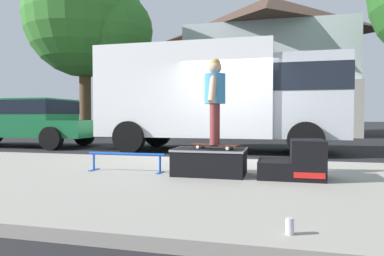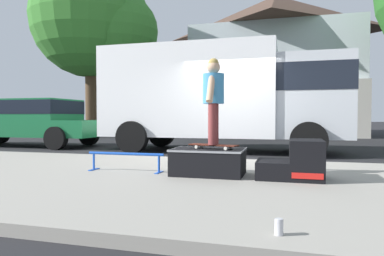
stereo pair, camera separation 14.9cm
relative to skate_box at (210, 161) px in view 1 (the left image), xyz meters
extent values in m
plane|color=black|center=(-0.21, 2.63, -0.34)|extent=(140.00, 140.00, 0.00)
cube|color=gray|center=(-0.21, -0.37, -0.28)|extent=(50.00, 5.00, 0.12)
cube|color=black|center=(0.00, 0.00, -0.01)|extent=(1.09, 0.74, 0.40)
cube|color=gray|center=(0.00, 0.00, 0.17)|extent=(1.11, 0.76, 0.03)
cube|color=black|center=(0.98, 0.00, -0.09)|extent=(0.47, 0.72, 0.25)
cube|color=black|center=(1.44, 0.00, 0.07)|extent=(0.47, 0.72, 0.57)
cube|color=red|center=(1.44, -0.37, -0.11)|extent=(0.41, 0.01, 0.08)
cylinder|color=blue|center=(-1.40, -0.04, 0.07)|extent=(1.33, 0.04, 0.04)
cylinder|color=blue|center=(-1.98, -0.04, -0.07)|extent=(0.04, 0.04, 0.29)
cube|color=blue|center=(-1.98, -0.04, -0.21)|extent=(0.06, 0.28, 0.01)
cylinder|color=blue|center=(-0.81, -0.04, -0.07)|extent=(0.04, 0.04, 0.29)
cube|color=blue|center=(-0.81, -0.04, -0.21)|extent=(0.06, 0.28, 0.01)
cube|color=#4C1E14|center=(0.08, -0.01, 0.25)|extent=(0.81, 0.40, 0.02)
cylinder|color=silver|center=(0.34, 0.01, 0.21)|extent=(0.06, 0.04, 0.05)
cylinder|color=silver|center=(0.30, -0.16, 0.21)|extent=(0.06, 0.04, 0.05)
cylinder|color=silver|center=(-0.14, 0.14, 0.21)|extent=(0.06, 0.04, 0.05)
cylinder|color=silver|center=(-0.19, -0.03, 0.21)|extent=(0.06, 0.04, 0.05)
cylinder|color=brown|center=(0.08, 0.07, 0.57)|extent=(0.13, 0.13, 0.63)
cylinder|color=brown|center=(0.08, -0.09, 0.57)|extent=(0.13, 0.13, 0.63)
cylinder|color=#3F8CBF|center=(0.08, -0.01, 1.11)|extent=(0.32, 0.32, 0.46)
cylinder|color=tan|center=(0.08, 0.19, 1.10)|extent=(0.10, 0.28, 0.43)
cylinder|color=tan|center=(0.08, -0.21, 1.10)|extent=(0.10, 0.28, 0.43)
sphere|color=tan|center=(0.08, -0.01, 1.44)|extent=(0.20, 0.20, 0.20)
sphere|color=tan|center=(0.08, -0.01, 1.50)|extent=(0.16, 0.16, 0.16)
cylinder|color=silver|center=(1.12, -2.56, -0.15)|extent=(0.07, 0.07, 0.12)
cylinder|color=silver|center=(1.12, -2.56, -0.09)|extent=(0.06, 0.06, 0.00)
cube|color=white|center=(-1.61, 4.83, 1.41)|extent=(5.00, 2.35, 2.60)
cube|color=silver|center=(1.84, 4.83, 1.21)|extent=(1.90, 2.16, 2.20)
cube|color=black|center=(1.84, 4.83, 1.70)|extent=(1.92, 2.19, 0.70)
cylinder|color=black|center=(1.69, 6.01, 0.11)|extent=(0.90, 0.28, 0.90)
cylinder|color=black|center=(1.69, 3.66, 0.11)|extent=(0.90, 0.28, 0.90)
cylinder|color=black|center=(-3.00, 6.01, 0.11)|extent=(0.90, 0.28, 0.90)
cylinder|color=black|center=(-3.00, 3.66, 0.11)|extent=(0.90, 0.28, 0.90)
cube|color=#196638|center=(-5.32, 4.85, 0.30)|extent=(1.10, 1.85, 0.55)
cube|color=#196638|center=(-6.87, 4.85, 0.65)|extent=(2.00, 1.85, 1.25)
cube|color=black|center=(-6.87, 4.85, 1.00)|extent=(2.02, 1.87, 0.45)
cylinder|color=black|center=(-5.68, 5.78, 0.02)|extent=(0.72, 0.24, 0.72)
cylinder|color=black|center=(-5.68, 3.93, 0.02)|extent=(0.72, 0.24, 0.72)
cylinder|color=brown|center=(-8.20, 10.07, 1.65)|extent=(0.56, 0.56, 3.97)
sphere|color=#387A2D|center=(-8.20, 10.07, 5.49)|extent=(5.70, 5.70, 5.70)
sphere|color=#387A2D|center=(-6.63, 10.07, 4.77)|extent=(3.71, 3.71, 3.71)
cube|color=silver|center=(0.46, 16.71, 2.66)|extent=(9.00, 7.50, 6.00)
cube|color=#B2ADA3|center=(0.46, 12.71, 1.06)|extent=(9.00, 0.50, 2.80)
pyramid|color=#473328|center=(0.46, 16.71, 6.86)|extent=(9.54, 7.95, 2.40)
camera|label=1|loc=(1.02, -5.29, 0.68)|focal=32.50mm
camera|label=2|loc=(1.17, -5.25, 0.68)|focal=32.50mm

